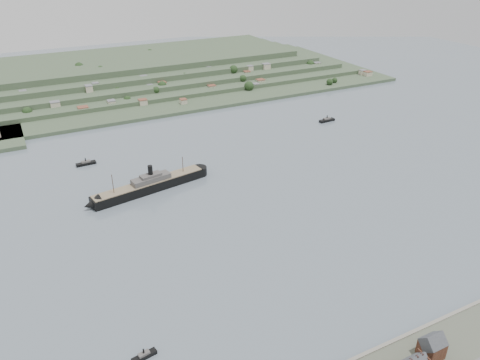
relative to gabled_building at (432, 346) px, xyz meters
name	(u,v)px	position (x,y,z in m)	size (l,w,h in m)	color
ground	(232,216)	(-27.50, 164.00, -8.19)	(1400.00, 1400.00, 0.00)	slate
gabled_building	(432,346)	(0.00, 0.00, 0.00)	(10.40, 10.18, 14.09)	#49281A
far_peninsula	(128,75)	(0.41, 557.10, 3.69)	(760.00, 309.00, 30.00)	#33442D
steamship	(146,186)	(-72.98, 229.91, -3.31)	(109.50, 30.91, 26.41)	black
tugboat	(144,356)	(-124.83, 64.01, -6.79)	(13.15, 5.58, 5.74)	black
ferry_west	(86,163)	(-107.47, 305.10, -6.58)	(17.90, 5.49, 6.66)	black
ferry_east	(327,120)	(158.66, 298.95, -6.45)	(19.47, 6.38, 7.20)	black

